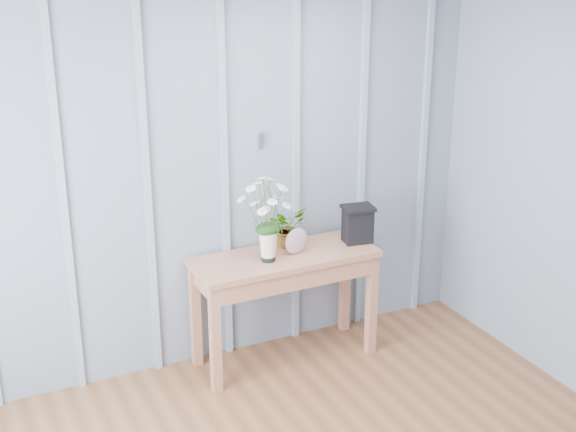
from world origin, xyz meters
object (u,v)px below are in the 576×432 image
daisy_vase (268,209)px  felt_disc_vessel (296,241)px  carved_box (358,224)px  sideboard (285,271)px

daisy_vase → felt_disc_vessel: (0.21, 0.03, -0.26)m
felt_disc_vessel → carved_box: bearing=-8.8°
sideboard → felt_disc_vessel: 0.22m
sideboard → daisy_vase: daisy_vase is taller
sideboard → felt_disc_vessel: size_ratio=6.92×
felt_disc_vessel → daisy_vase: bearing=177.3°
carved_box → sideboard: bearing=178.9°
daisy_vase → carved_box: (0.66, 0.03, -0.22)m
sideboard → felt_disc_vessel: (0.07, -0.02, 0.20)m
felt_disc_vessel → carved_box: size_ratio=0.70×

